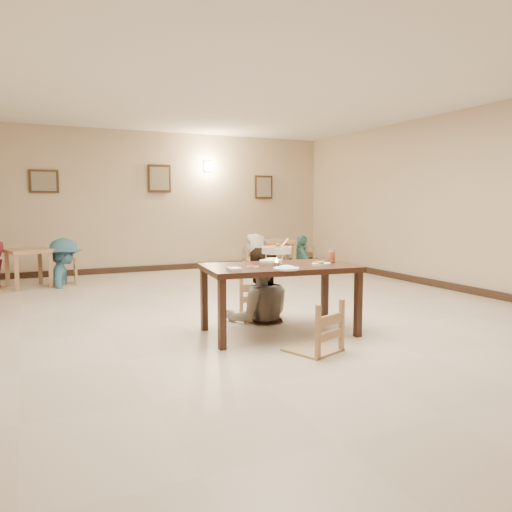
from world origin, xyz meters
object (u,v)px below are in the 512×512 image
bg_chair_rr (302,248)px  bg_diner_c (256,234)px  chair_far (259,280)px  drink_glass (332,256)px  bg_chair_rl (256,249)px  chair_near (313,303)px  bg_diner_b (63,238)px  bg_diner_d (302,235)px  bg_table_right (278,246)px  bg_table_left (28,257)px  curry_warmer (277,250)px  main_diner (259,248)px  bg_chair_lr (64,261)px  main_table (279,272)px

bg_chair_rr → bg_diner_c: bg_diner_c is taller
chair_far → bg_diner_c: 4.20m
drink_glass → bg_chair_rl: (1.16, 4.63, -0.35)m
chair_far → chair_near: bearing=-81.7°
chair_far → drink_glass: bearing=-42.7°
bg_chair_rr → bg_diner_b: bearing=-84.1°
bg_chair_rr → bg_diner_d: size_ratio=0.63×
bg_diner_d → bg_table_right: bearing=91.7°
chair_far → bg_table_left: bearing=137.8°
curry_warmer → bg_chair_rr: curry_warmer is taller
main_diner → bg_table_left: size_ratio=2.18×
bg_chair_rl → chair_far: bearing=167.7°
bg_chair_lr → bg_table_right: bearing=91.2°
chair_near → drink_glass: bearing=-154.1°
bg_table_right → bg_diner_d: bg_diner_d is taller
main_diner → chair_near: bearing=100.2°
bg_table_left → bg_chair_lr: bg_chair_lr is taller
bg_diner_b → bg_diner_d: bearing=-83.8°
bg_chair_lr → curry_warmer: bearing=22.9°
bg_table_right → bg_chair_rr: 0.56m
chair_far → bg_table_right: bearing=72.6°
main_diner → bg_chair_rr: main_diner is taller
bg_diner_c → bg_table_right: bearing=106.5°
bg_table_right → bg_diner_b: size_ratio=0.48×
bg_chair_lr → bg_diner_d: (4.90, -0.01, 0.34)m
main_table → curry_warmer: curry_warmer is taller
main_table → curry_warmer: 0.26m
chair_far → main_diner: bearing=-100.0°
bg_chair_rr → bg_diner_d: (-0.00, -0.00, 0.29)m
main_table → main_diner: 0.73m
bg_chair_lr → main_table: bearing=23.6°
bg_chair_rr → bg_diner_c: bearing=-84.7°
main_table → drink_glass: size_ratio=11.14×
chair_far → bg_chair_lr: (-2.08, 3.82, -0.06)m
bg_diner_d → bg_diner_b: bearing=97.6°
bg_diner_c → chair_far: bearing=-12.5°
main_table → bg_diner_b: bg_diner_b is taller
main_diner → bg_table_left: 4.73m
bg_table_right → bg_chair_lr: (-4.35, -0.05, -0.11)m
main_table → bg_diner_c: (1.84, 4.61, 0.13)m
main_table → chair_near: bearing=-84.4°
bg_table_right → bg_chair_rr: (0.56, -0.06, -0.06)m
chair_near → bg_chair_lr: 5.69m
curry_warmer → bg_diner_b: size_ratio=0.22×
chair_near → main_table: bearing=-111.2°
bg_diner_d → bg_chair_rr: bearing=-37.2°
bg_chair_lr → bg_diner_c: bg_diner_c is taller
bg_table_left → bg_diner_b: size_ratio=0.49×
bg_chair_lr → bg_table_left: bearing=-90.3°
bg_chair_rr → bg_diner_c: 1.16m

